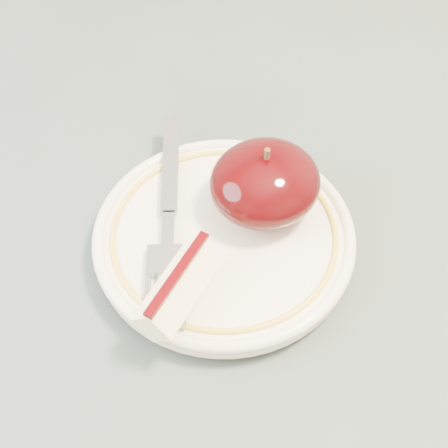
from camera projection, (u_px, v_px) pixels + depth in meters
table at (183, 335)px, 0.50m from camera, size 0.90×0.90×0.75m
plate at (224, 236)px, 0.44m from camera, size 0.18×0.18×0.02m
apple_half at (265, 183)px, 0.43m from camera, size 0.08×0.07×0.06m
apple_wedge at (179, 287)px, 0.39m from camera, size 0.07×0.06×0.03m
fork at (169, 215)px, 0.44m from camera, size 0.12×0.17×0.00m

